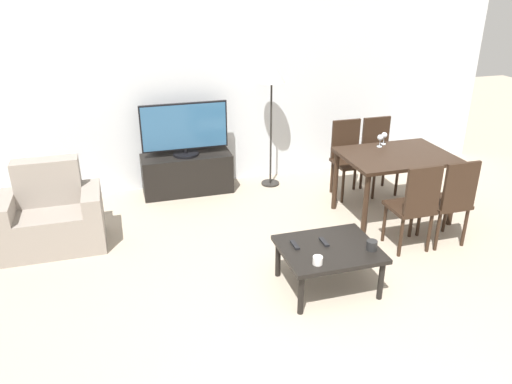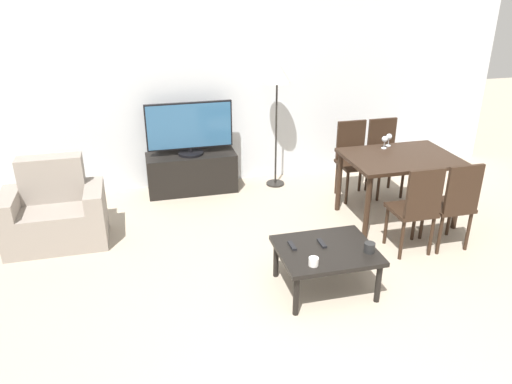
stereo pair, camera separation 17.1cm
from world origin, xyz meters
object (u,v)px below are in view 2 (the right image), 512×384
object	(u,v)px
wine_glass_left	(385,140)
floor_lamp	(277,79)
tv_stand	(192,173)
coffee_table	(326,253)
dining_chair_far_left	(353,156)
remote_primary	(322,243)
wine_glass_center	(389,137)
dining_chair_near	(416,206)
cup_colored_far	(314,262)
tv	(189,129)
dining_table	(400,164)
dining_chair_near_right	(454,202)
armchair	(55,214)
cup_white_near	(369,247)
remote_secondary	(292,246)
dining_chair_far	(384,153)

from	to	relation	value
wine_glass_left	floor_lamp	bearing A→B (deg)	133.96
tv_stand	floor_lamp	size ratio (longest dim) A/B	0.69
coffee_table	dining_chair_far_left	xyz separation A→B (m)	(1.07, 1.85, 0.16)
remote_primary	wine_glass_center	xyz separation A→B (m)	(1.33, 1.38, 0.45)
tv_stand	remote_primary	xyz separation A→B (m)	(0.85, -2.39, 0.17)
dining_chair_near	wine_glass_left	world-z (taller)	dining_chair_near
cup_colored_far	coffee_table	bearing A→B (deg)	47.87
tv_stand	dining_chair_near	distance (m)	2.88
tv	dining_table	size ratio (longest dim) A/B	0.89
dining_chair_near_right	armchair	bearing A→B (deg)	164.04
dining_table	dining_chair_far_left	xyz separation A→B (m)	(-0.21, 0.74, -0.14)
dining_chair_near_right	cup_white_near	xyz separation A→B (m)	(-1.16, -0.51, -0.07)
armchair	cup_colored_far	bearing A→B (deg)	-37.78
remote_secondary	wine_glass_left	xyz separation A→B (m)	(1.51, 1.28, 0.45)
dining_table	floor_lamp	world-z (taller)	floor_lamp
coffee_table	remote_primary	bearing A→B (deg)	99.01
remote_secondary	cup_colored_far	size ratio (longest dim) A/B	1.81
remote_primary	remote_secondary	distance (m)	0.27
tv	remote_primary	bearing A→B (deg)	-70.40
wine_glass_center	dining_table	bearing A→B (deg)	-95.22
dining_table	cup_colored_far	xyz separation A→B (m)	(-1.49, -1.34, -0.22)
tv_stand	tv	size ratio (longest dim) A/B	1.05
floor_lamp	dining_table	bearing A→B (deg)	-51.21
wine_glass_center	armchair	bearing A→B (deg)	179.66
dining_chair_near	dining_chair_far	bearing A→B (deg)	74.26
remote_secondary	cup_white_near	size ratio (longest dim) A/B	1.58
armchair	dining_chair_near_right	bearing A→B (deg)	-15.96
remote_primary	wine_glass_center	distance (m)	1.97
armchair	dining_chair_near	world-z (taller)	dining_chair_near
coffee_table	dining_chair_far_left	bearing A→B (deg)	59.93
dining_chair_near	wine_glass_center	size ratio (longest dim) A/B	6.49
armchair	remote_secondary	size ratio (longest dim) A/B	6.69
coffee_table	dining_chair_far_left	distance (m)	2.15
dining_chair_near_right	remote_secondary	size ratio (longest dim) A/B	6.32
dining_chair_near_right	floor_lamp	bearing A→B (deg)	121.54
dining_table	cup_colored_far	world-z (taller)	dining_table
tv_stand	dining_chair_far	bearing A→B (deg)	-14.71
cup_white_near	cup_colored_far	xyz separation A→B (m)	(-0.54, -0.08, -0.01)
coffee_table	floor_lamp	world-z (taller)	floor_lamp
tv_stand	tv	distance (m)	0.59
coffee_table	cup_colored_far	xyz separation A→B (m)	(-0.20, -0.23, 0.08)
coffee_table	floor_lamp	xyz separation A→B (m)	(0.24, 2.41, 1.05)
remote_primary	wine_glass_left	bearing A→B (deg)	46.58
remote_secondary	cup_colored_far	bearing A→B (deg)	-76.60
dining_chair_near	wine_glass_left	size ratio (longest dim) A/B	6.49
cup_white_near	wine_glass_center	size ratio (longest dim) A/B	0.65
remote_primary	armchair	bearing A→B (deg)	149.68
dining_chair_near_right	remote_primary	size ratio (longest dim) A/B	6.32
dining_chair_far	wine_glass_center	world-z (taller)	dining_chair_far
coffee_table	cup_white_near	distance (m)	0.38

